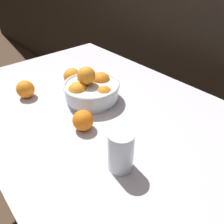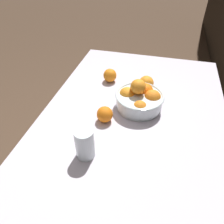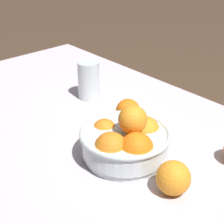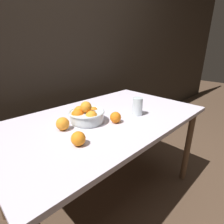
# 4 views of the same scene
# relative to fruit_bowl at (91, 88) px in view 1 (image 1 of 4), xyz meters

# --- Properties ---
(ground_plane) EXTENTS (12.00, 12.00, 0.00)m
(ground_plane) POSITION_rel_fruit_bowl_xyz_m (0.15, -0.01, -0.77)
(ground_plane) COLOR #4C3828
(dining_table) EXTENTS (1.45, 0.85, 0.72)m
(dining_table) POSITION_rel_fruit_bowl_xyz_m (0.15, -0.01, -0.13)
(dining_table) COLOR silver
(dining_table) RESTS_ON ground_plane
(fruit_bowl) EXTENTS (0.23, 0.23, 0.15)m
(fruit_bowl) POSITION_rel_fruit_bowl_xyz_m (0.00, 0.00, 0.00)
(fruit_bowl) COLOR silver
(fruit_bowl) RESTS_ON dining_table
(juice_glass) EXTENTS (0.07, 0.07, 0.13)m
(juice_glass) POSITION_rel_fruit_bowl_xyz_m (0.34, -0.15, 0.00)
(juice_glass) COLOR #F4A314
(juice_glass) RESTS_ON dining_table
(orange_loose_near_bowl) EXTENTS (0.07, 0.07, 0.07)m
(orange_loose_near_bowl) POSITION_rel_fruit_bowl_xyz_m (0.13, -0.13, -0.02)
(orange_loose_near_bowl) COLOR orange
(orange_loose_near_bowl) RESTS_ON dining_table
(orange_loose_front) EXTENTS (0.08, 0.08, 0.08)m
(orange_loose_front) POSITION_rel_fruit_bowl_xyz_m (-0.16, 0.01, -0.01)
(orange_loose_front) COLOR orange
(orange_loose_front) RESTS_ON dining_table
(orange_loose_aside) EXTENTS (0.07, 0.07, 0.07)m
(orange_loose_aside) POSITION_rel_fruit_bowl_xyz_m (-0.20, -0.20, -0.02)
(orange_loose_aside) COLOR orange
(orange_loose_aside) RESTS_ON dining_table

